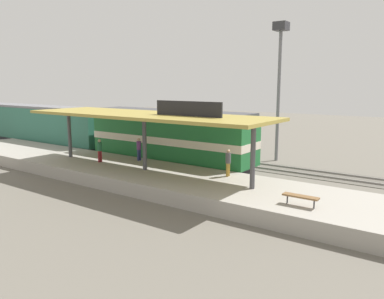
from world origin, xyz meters
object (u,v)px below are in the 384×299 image
(passenger_carriage_front, at_px, (38,125))
(light_mast, at_px, (280,63))
(locomotive, at_px, (169,138))
(person_boarding, at_px, (228,161))
(person_waiting, at_px, (100,149))
(platform_bench, at_px, (301,197))
(person_walking, at_px, (139,148))

(passenger_carriage_front, xyz_separation_m, light_mast, (7.80, -23.72, 6.08))
(locomotive, xyz_separation_m, person_boarding, (-2.93, -7.08, -0.56))
(locomotive, height_order, person_waiting, locomotive)
(locomotive, bearing_deg, light_mast, -36.26)
(locomotive, bearing_deg, person_waiting, 148.00)
(platform_bench, distance_m, passenger_carriage_front, 31.44)
(locomotive, xyz_separation_m, light_mast, (7.80, -5.72, 5.99))
(person_waiting, height_order, person_walking, same)
(locomotive, bearing_deg, platform_bench, -115.03)
(person_waiting, distance_m, person_walking, 2.88)
(passenger_carriage_front, height_order, person_boarding, passenger_carriage_front)
(light_mast, relative_size, person_walking, 6.84)
(person_walking, bearing_deg, person_boarding, -93.02)
(person_walking, bearing_deg, light_mast, -32.83)
(platform_bench, height_order, person_walking, person_walking)
(light_mast, bearing_deg, person_walking, 147.17)
(light_mast, bearing_deg, person_boarding, -172.77)
(person_boarding, bearing_deg, light_mast, 7.23)
(platform_bench, relative_size, person_walking, 0.99)
(light_mast, bearing_deg, locomotive, 143.74)
(light_mast, bearing_deg, person_waiting, 145.27)
(platform_bench, bearing_deg, passenger_carriage_front, 78.99)
(light_mast, height_order, person_waiting, light_mast)
(locomotive, xyz_separation_m, person_walking, (-2.50, 0.93, -0.56))
(light_mast, relative_size, person_boarding, 6.84)
(passenger_carriage_front, distance_m, person_waiting, 15.81)
(platform_bench, bearing_deg, locomotive, 64.97)
(platform_bench, distance_m, person_boarding, 6.55)
(platform_bench, xyz_separation_m, light_mast, (13.80, 7.13, 7.05))
(passenger_carriage_front, xyz_separation_m, person_walking, (-2.50, -17.07, -0.46))
(light_mast, height_order, person_walking, light_mast)
(platform_bench, xyz_separation_m, person_walking, (3.50, 13.77, 0.51))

